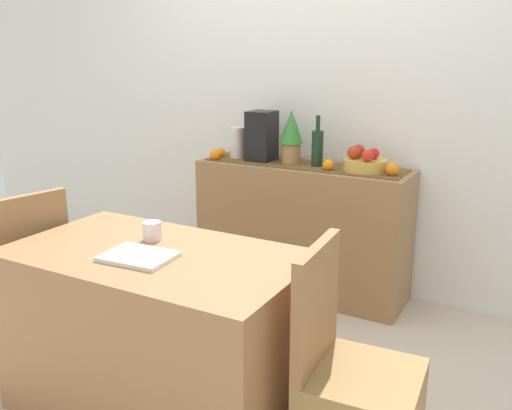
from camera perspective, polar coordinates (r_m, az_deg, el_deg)
ground_plane at (r=3.06m, az=-3.89°, el=-14.85°), size 6.40×6.40×0.02m
room_wall_rear at (r=3.70m, az=5.87°, el=12.51°), size 6.40×0.06×2.70m
sideboard_console at (r=3.60m, az=4.76°, el=-2.53°), size 1.37×0.42×0.85m
table_runner at (r=3.49m, az=4.92°, el=4.18°), size 1.28×0.32×0.01m
fruit_bowl at (r=3.35m, az=11.25°, el=4.10°), size 0.26×0.26×0.07m
apple_rear at (r=3.35m, az=12.12°, el=5.24°), size 0.07×0.07×0.07m
apple_right at (r=3.34m, az=10.09°, el=5.39°), size 0.08×0.08×0.08m
apple_upper at (r=3.26m, az=11.48°, el=5.04°), size 0.07×0.07×0.07m
apple_left at (r=3.41m, az=10.58°, el=5.57°), size 0.08×0.08×0.08m
wine_bottle at (r=3.44m, az=6.38°, el=5.95°), size 0.07×0.07×0.32m
coffee_maker at (r=3.60m, az=0.60°, el=7.14°), size 0.16×0.18×0.33m
ceramic_vase at (r=3.70m, az=-1.97°, el=6.45°), size 0.10×0.10×0.21m
potted_plant at (r=3.50m, az=3.67°, el=7.33°), size 0.15×0.15×0.35m
orange_loose_near_bowl at (r=3.25m, az=13.94°, el=3.59°), size 0.08×0.08×0.08m
orange_loose_end at (r=3.34m, az=7.52°, el=4.15°), size 0.07×0.07×0.07m
orange_loose_far at (r=3.65m, az=-4.24°, el=5.21°), size 0.07×0.07×0.07m
orange_loose_mid at (r=3.74m, az=-3.70°, el=5.44°), size 0.07×0.07×0.07m
dining_table at (r=2.47m, az=-9.97°, el=-12.89°), size 1.25×0.71×0.74m
open_book at (r=2.26m, az=-12.09°, el=-5.23°), size 0.29×0.23×0.02m
coffee_cup at (r=2.46m, az=-10.72°, el=-2.64°), size 0.08×0.08×0.08m
chair_near_window at (r=3.11m, az=-23.08°, el=-9.98°), size 0.47×0.47×0.90m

